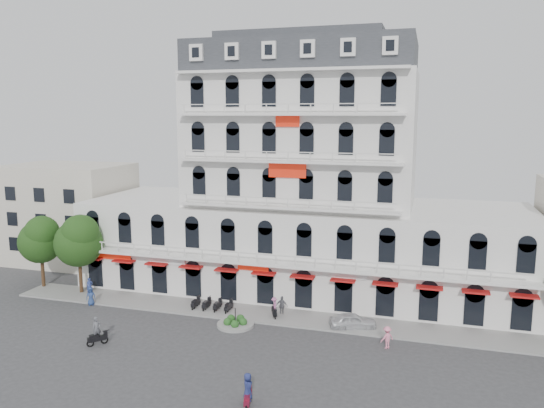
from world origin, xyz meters
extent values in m
plane|color=#38383A|center=(0.00, 0.00, 0.00)|extent=(120.00, 120.00, 0.00)
cube|color=gray|center=(0.00, 9.00, 0.08)|extent=(53.00, 4.00, 0.16)
cube|color=silver|center=(0.00, 18.00, 4.50)|extent=(45.00, 14.00, 9.00)
cube|color=silver|center=(0.00, 18.00, 15.50)|extent=(22.00, 12.00, 13.00)
cube|color=#2D3035|center=(0.00, 18.00, 23.50)|extent=(21.56, 11.76, 3.00)
cube|color=#2D3035|center=(0.00, 18.00, 25.40)|extent=(15.84, 8.64, 0.80)
cube|color=red|center=(0.00, 10.50, 3.50)|extent=(40.50, 1.00, 0.15)
cube|color=red|center=(0.00, 11.88, 13.00)|extent=(3.50, 0.10, 1.40)
cube|color=beige|center=(-30.00, 20.00, 6.00)|extent=(14.00, 10.00, 12.00)
cylinder|color=gray|center=(-3.00, 6.00, 0.12)|extent=(3.20, 3.20, 0.24)
cylinder|color=black|center=(-3.00, 6.00, 0.90)|extent=(0.08, 0.08, 1.40)
sphere|color=#194B1C|center=(-2.30, 6.00, 0.45)|extent=(0.70, 0.70, 0.70)
sphere|color=#194B1C|center=(-2.78, 6.66, 0.45)|extent=(0.70, 0.70, 0.70)
sphere|color=#194B1C|center=(-3.56, 6.42, 0.45)|extent=(0.70, 0.70, 0.70)
sphere|color=#194B1C|center=(-3.57, 5.60, 0.45)|extent=(0.70, 0.70, 0.70)
sphere|color=#194B1C|center=(-2.80, 5.33, 0.45)|extent=(0.70, 0.70, 0.70)
cylinder|color=#382314|center=(-26.00, 10.00, 1.76)|extent=(0.36, 0.36, 3.52)
sphere|color=#173D13|center=(-26.00, 10.00, 4.96)|extent=(4.48, 4.48, 4.48)
sphere|color=#173D13|center=(-25.50, 9.70, 6.00)|extent=(3.52, 3.52, 3.52)
sphere|color=#173D13|center=(-26.40, 10.30, 5.60)|extent=(3.20, 3.20, 3.20)
cylinder|color=#382314|center=(-21.00, 9.50, 1.87)|extent=(0.36, 0.36, 3.74)
sphere|color=#173D13|center=(-21.00, 9.50, 5.27)|extent=(4.76, 4.76, 4.76)
sphere|color=#173D13|center=(-20.50, 9.20, 6.38)|extent=(3.74, 3.74, 3.74)
sphere|color=#173D13|center=(-21.40, 9.80, 5.95)|extent=(3.40, 3.40, 3.40)
imported|color=silver|center=(6.77, 8.32, 0.67)|extent=(4.26, 2.83, 1.35)
cube|color=black|center=(-12.10, -0.71, 0.55)|extent=(1.24, 1.37, 0.35)
torus|color=black|center=(-11.74, -0.30, 0.28)|extent=(0.48, 0.53, 0.60)
torus|color=black|center=(-12.45, -1.13, 0.28)|extent=(0.48, 0.53, 0.60)
imported|color=#585A60|center=(-12.10, -0.71, 1.39)|extent=(0.78, 0.81, 1.87)
cube|color=maroon|center=(2.22, -5.82, 0.55)|extent=(0.64, 1.54, 0.35)
torus|color=black|center=(2.11, -5.28, 0.28)|extent=(0.24, 0.61, 0.60)
torus|color=black|center=(2.33, -6.36, 0.28)|extent=(0.24, 0.61, 0.60)
imported|color=navy|center=(2.22, -5.82, 1.33)|extent=(0.72, 0.96, 1.76)
cube|color=black|center=(-0.32, 8.74, 0.55)|extent=(0.90, 1.52, 0.35)
torus|color=black|center=(-0.10, 8.23, 0.28)|extent=(0.34, 0.60, 0.60)
torus|color=black|center=(-0.53, 9.25, 0.28)|extent=(0.34, 0.60, 0.60)
imported|color=#C1669F|center=(-0.32, 8.74, 1.18)|extent=(0.86, 1.08, 1.46)
imported|color=navy|center=(-18.00, 6.85, 0.87)|extent=(1.02, 0.91, 1.74)
imported|color=slate|center=(0.20, 9.50, 0.90)|extent=(1.09, 0.52, 1.81)
imported|color=pink|center=(9.86, 5.18, 0.89)|extent=(1.29, 1.26, 1.78)
imported|color=navy|center=(-20.00, 9.50, 0.87)|extent=(0.71, 0.76, 1.73)
camera|label=1|loc=(12.30, -34.59, 17.89)|focal=35.00mm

